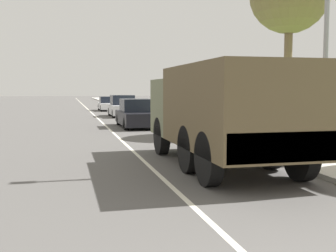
{
  "coord_description": "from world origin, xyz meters",
  "views": [
    {
      "loc": [
        -2.17,
        -2.0,
        2.1
      ],
      "look_at": [
        0.76,
        10.16,
        1.0
      ],
      "focal_mm": 45.0,
      "sensor_mm": 36.0,
      "label": 1
    }
  ],
  "objects": [
    {
      "name": "lane_centre_stripe",
      "position": [
        0.0,
        40.0,
        0.0
      ],
      "size": [
        0.12,
        120.0,
        0.0
      ],
      "color": "silver",
      "rests_on": "ground"
    },
    {
      "name": "car_third_ahead",
      "position": [
        1.82,
        39.64,
        0.63
      ],
      "size": [
        1.76,
        4.37,
        1.38
      ],
      "color": "silver",
      "rests_on": "ground"
    },
    {
      "name": "military_truck",
      "position": [
        1.91,
        8.65,
        1.56
      ],
      "size": [
        2.53,
        6.96,
        2.7
      ],
      "color": "#606647",
      "rests_on": "ground"
    },
    {
      "name": "ground_plane",
      "position": [
        0.0,
        40.0,
        0.0
      ],
      "size": [
        180.0,
        180.0,
        0.0
      ],
      "primitive_type": "plane",
      "color": "#565451"
    },
    {
      "name": "sidewalk_right",
      "position": [
        4.5,
        40.0,
        0.06
      ],
      "size": [
        1.8,
        120.0,
        0.12
      ],
      "color": "beige",
      "rests_on": "ground"
    },
    {
      "name": "car_second_ahead",
      "position": [
        2.03,
        30.39,
        0.73
      ],
      "size": [
        1.91,
        4.49,
        1.64
      ],
      "color": "silver",
      "rests_on": "ground"
    },
    {
      "name": "car_nearest_ahead",
      "position": [
        1.58,
        21.05,
        0.7
      ],
      "size": [
        1.79,
        4.76,
        1.56
      ],
      "color": "black",
      "rests_on": "ground"
    },
    {
      "name": "grass_strip_right",
      "position": [
        8.9,
        40.0,
        0.01
      ],
      "size": [
        7.0,
        120.0,
        0.02
      ],
      "color": "#6B9347",
      "rests_on": "ground"
    }
  ]
}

